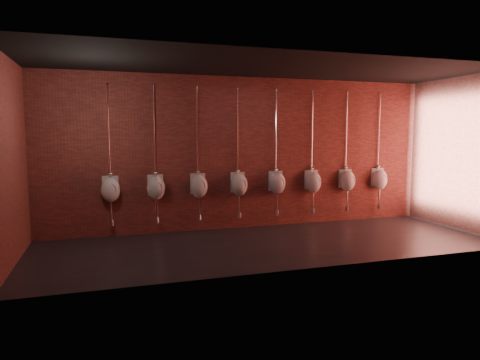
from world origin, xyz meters
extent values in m
plane|color=black|center=(0.00, 0.00, 0.00)|extent=(8.50, 8.50, 0.00)
cube|color=black|center=(0.00, 0.00, 3.20)|extent=(8.50, 3.00, 0.04)
cube|color=brown|center=(0.00, 1.50, 1.60)|extent=(8.50, 0.04, 3.20)
cube|color=brown|center=(0.00, -1.50, 1.60)|extent=(8.50, 0.04, 3.20)
cube|color=brown|center=(-4.25, 0.00, 1.60)|extent=(0.04, 3.00, 3.20)
cube|color=brown|center=(4.25, 0.00, 1.60)|extent=(0.04, 3.00, 3.20)
ellipsoid|color=silver|center=(-2.80, 1.36, 0.94)|extent=(0.39, 0.35, 0.48)
cube|color=silver|center=(-2.80, 1.48, 0.99)|extent=(0.31, 0.07, 0.43)
cylinder|color=#959595|center=(-2.80, 1.24, 0.97)|extent=(0.21, 0.04, 0.21)
cylinder|color=white|center=(-2.80, 1.46, 2.06)|extent=(0.02, 0.02, 1.77)
sphere|color=white|center=(-2.80, 1.45, 1.24)|extent=(0.09, 0.09, 0.09)
cylinder|color=white|center=(-2.80, 1.46, 2.95)|extent=(0.06, 0.06, 0.01)
cylinder|color=white|center=(-2.80, 1.36, 0.56)|extent=(0.03, 0.03, 0.40)
cylinder|color=white|center=(-2.80, 1.36, 0.30)|extent=(0.09, 0.09, 0.11)
cylinder|color=white|center=(-2.80, 1.44, 0.30)|extent=(0.03, 0.16, 0.03)
ellipsoid|color=silver|center=(-1.93, 1.36, 0.94)|extent=(0.39, 0.35, 0.48)
cube|color=silver|center=(-1.93, 1.48, 0.99)|extent=(0.31, 0.07, 0.43)
cylinder|color=#959595|center=(-1.93, 1.24, 0.97)|extent=(0.21, 0.04, 0.21)
cylinder|color=white|center=(-1.93, 1.46, 2.06)|extent=(0.02, 0.02, 1.77)
sphere|color=white|center=(-1.93, 1.45, 1.24)|extent=(0.09, 0.09, 0.09)
cylinder|color=white|center=(-1.93, 1.46, 2.95)|extent=(0.06, 0.06, 0.01)
cylinder|color=white|center=(-1.93, 1.36, 0.56)|extent=(0.03, 0.03, 0.40)
cylinder|color=white|center=(-1.93, 1.36, 0.30)|extent=(0.09, 0.09, 0.11)
cylinder|color=white|center=(-1.93, 1.44, 0.30)|extent=(0.03, 0.16, 0.03)
ellipsoid|color=silver|center=(-1.07, 1.36, 0.94)|extent=(0.39, 0.35, 0.48)
cube|color=silver|center=(-1.07, 1.48, 0.99)|extent=(0.31, 0.07, 0.43)
cylinder|color=#959595|center=(-1.07, 1.24, 0.97)|extent=(0.21, 0.04, 0.21)
cylinder|color=white|center=(-1.07, 1.46, 2.06)|extent=(0.02, 0.02, 1.77)
sphere|color=white|center=(-1.07, 1.45, 1.24)|extent=(0.09, 0.09, 0.09)
cylinder|color=white|center=(-1.07, 1.46, 2.95)|extent=(0.06, 0.06, 0.01)
cylinder|color=white|center=(-1.07, 1.36, 0.56)|extent=(0.03, 0.03, 0.40)
cylinder|color=white|center=(-1.07, 1.36, 0.30)|extent=(0.09, 0.09, 0.11)
cylinder|color=white|center=(-1.07, 1.44, 0.30)|extent=(0.03, 0.16, 0.03)
ellipsoid|color=silver|center=(-0.20, 1.36, 0.94)|extent=(0.39, 0.35, 0.48)
cube|color=silver|center=(-0.20, 1.48, 0.99)|extent=(0.31, 0.07, 0.43)
cylinder|color=#959595|center=(-0.20, 1.24, 0.97)|extent=(0.21, 0.04, 0.21)
cylinder|color=white|center=(-0.20, 1.46, 2.06)|extent=(0.02, 0.02, 1.77)
sphere|color=white|center=(-0.20, 1.45, 1.24)|extent=(0.09, 0.09, 0.09)
cylinder|color=white|center=(-0.20, 1.46, 2.95)|extent=(0.06, 0.06, 0.01)
cylinder|color=white|center=(-0.20, 1.36, 0.56)|extent=(0.03, 0.03, 0.40)
cylinder|color=white|center=(-0.20, 1.36, 0.30)|extent=(0.09, 0.09, 0.11)
cylinder|color=white|center=(-0.20, 1.44, 0.30)|extent=(0.03, 0.16, 0.03)
ellipsoid|color=silver|center=(0.66, 1.36, 0.94)|extent=(0.39, 0.35, 0.48)
cube|color=silver|center=(0.66, 1.48, 0.99)|extent=(0.31, 0.07, 0.43)
cylinder|color=#959595|center=(0.66, 1.24, 0.97)|extent=(0.21, 0.04, 0.21)
cylinder|color=white|center=(0.66, 1.46, 2.06)|extent=(0.02, 0.02, 1.77)
sphere|color=white|center=(0.66, 1.45, 1.24)|extent=(0.09, 0.09, 0.09)
cylinder|color=white|center=(0.66, 1.46, 2.95)|extent=(0.06, 0.06, 0.01)
cylinder|color=white|center=(0.66, 1.36, 0.56)|extent=(0.03, 0.03, 0.40)
cylinder|color=white|center=(0.66, 1.36, 0.30)|extent=(0.09, 0.09, 0.11)
cylinder|color=white|center=(0.66, 1.44, 0.30)|extent=(0.03, 0.16, 0.03)
ellipsoid|color=silver|center=(1.53, 1.36, 0.94)|extent=(0.39, 0.35, 0.48)
cube|color=silver|center=(1.53, 1.48, 0.99)|extent=(0.31, 0.07, 0.43)
cylinder|color=#959595|center=(1.53, 1.24, 0.97)|extent=(0.21, 0.04, 0.21)
cylinder|color=white|center=(1.53, 1.46, 2.06)|extent=(0.02, 0.02, 1.77)
sphere|color=white|center=(1.53, 1.45, 1.24)|extent=(0.09, 0.09, 0.09)
cylinder|color=white|center=(1.53, 1.46, 2.95)|extent=(0.06, 0.06, 0.01)
cylinder|color=white|center=(1.53, 1.36, 0.56)|extent=(0.03, 0.03, 0.40)
cylinder|color=white|center=(1.53, 1.36, 0.30)|extent=(0.09, 0.09, 0.11)
cylinder|color=white|center=(1.53, 1.44, 0.30)|extent=(0.03, 0.16, 0.03)
ellipsoid|color=silver|center=(2.39, 1.36, 0.94)|extent=(0.39, 0.35, 0.48)
cube|color=silver|center=(2.39, 1.48, 0.99)|extent=(0.31, 0.07, 0.43)
cylinder|color=#959595|center=(2.39, 1.24, 0.97)|extent=(0.21, 0.04, 0.21)
cylinder|color=white|center=(2.39, 1.46, 2.06)|extent=(0.02, 0.02, 1.77)
sphere|color=white|center=(2.39, 1.45, 1.24)|extent=(0.09, 0.09, 0.09)
cylinder|color=white|center=(2.39, 1.46, 2.95)|extent=(0.06, 0.06, 0.01)
cylinder|color=white|center=(2.39, 1.36, 0.56)|extent=(0.03, 0.03, 0.40)
cylinder|color=white|center=(2.39, 1.36, 0.30)|extent=(0.09, 0.09, 0.11)
cylinder|color=white|center=(2.39, 1.44, 0.30)|extent=(0.03, 0.16, 0.03)
ellipsoid|color=silver|center=(3.26, 1.36, 0.94)|extent=(0.39, 0.35, 0.48)
cube|color=silver|center=(3.26, 1.48, 0.99)|extent=(0.31, 0.07, 0.43)
cylinder|color=#959595|center=(3.26, 1.24, 0.97)|extent=(0.21, 0.04, 0.21)
cylinder|color=white|center=(3.26, 1.46, 2.06)|extent=(0.02, 0.02, 1.77)
sphere|color=white|center=(3.26, 1.45, 1.24)|extent=(0.09, 0.09, 0.09)
cylinder|color=white|center=(3.26, 1.46, 2.95)|extent=(0.06, 0.06, 0.01)
cylinder|color=white|center=(3.26, 1.36, 0.56)|extent=(0.03, 0.03, 0.40)
cylinder|color=white|center=(3.26, 1.36, 0.30)|extent=(0.09, 0.09, 0.11)
cylinder|color=white|center=(3.26, 1.44, 0.30)|extent=(0.03, 0.16, 0.03)
camera|label=1|loc=(-2.86, -7.16, 2.03)|focal=32.00mm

